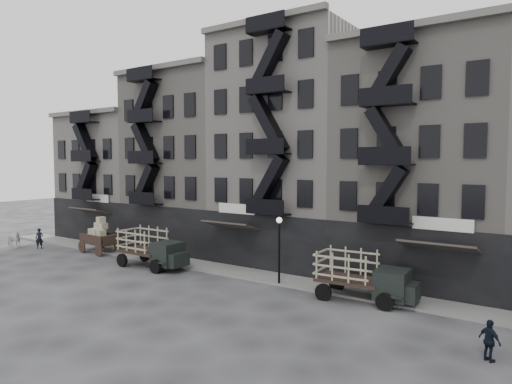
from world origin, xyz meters
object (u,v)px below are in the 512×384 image
Objects in this scene: wagon at (99,233)px; stake_truck_east at (363,273)px; horse at (13,239)px; pedestrian_west at (39,238)px; stake_truck_west at (151,246)px; policeman at (490,341)px; pedestrian_mid at (161,258)px.

stake_truck_east is (23.23, 0.00, -0.14)m from wagon.
horse is 0.98× the size of pedestrian_west.
stake_truck_west is 3.13× the size of pedestrian_west.
wagon is 2.24× the size of policeman.
horse is 0.31× the size of stake_truck_west.
policeman is at bearing -104.78° from horse.
wagon is 6.17m from pedestrian_west.
stake_truck_east is at bearing 176.56° from pedestrian_mid.
stake_truck_west is 22.74m from policeman.
pedestrian_west is (-5.83, -1.85, -0.80)m from wagon.
horse is 17.32m from pedestrian_mid.
horse is at bearing -178.01° from stake_truck_east.
pedestrian_west is 1.10× the size of policeman.
pedestrian_west reaches higher than policeman.
stake_truck_west is 1.72m from pedestrian_mid.
policeman is (35.95, -2.64, -0.08)m from pedestrian_west.
pedestrian_mid is at bearing -176.67° from stake_truck_east.
horse is at bearing -173.11° from stake_truck_west.
stake_truck_east reaches higher than policeman.
pedestrian_mid is at bearing 25.13° from policeman.
wagon reaches higher than horse.
stake_truck_west is at bearing -29.27° from pedestrian_mid.
pedestrian_mid is (-14.07, -1.67, -0.58)m from stake_truck_east.
pedestrian_west is at bearing -157.44° from wagon.
policeman is (30.12, -4.49, -0.88)m from wagon.
horse is at bearing -154.88° from wagon.
horse is 0.90× the size of pedestrian_mid.
pedestrian_west is at bearing -176.77° from stake_truck_west.
pedestrian_mid reaches higher than pedestrian_west.
stake_truck_east reaches higher than pedestrian_mid.
horse is 1.08× the size of policeman.
stake_truck_west is at bearing 24.33° from policeman.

